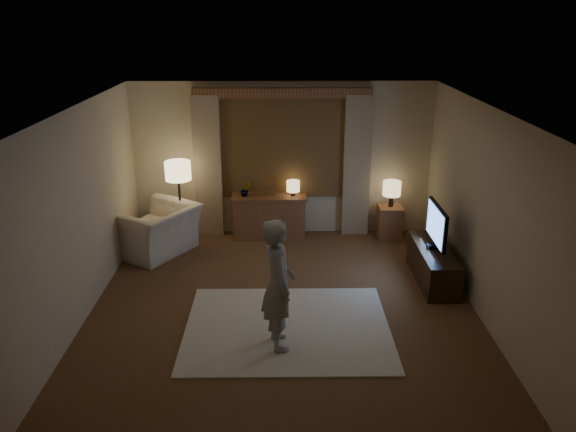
{
  "coord_description": "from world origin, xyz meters",
  "views": [
    {
      "loc": [
        -0.01,
        -6.44,
        3.69
      ],
      "look_at": [
        0.07,
        0.6,
        1.08
      ],
      "focal_mm": 35.0,
      "sensor_mm": 36.0,
      "label": 1
    }
  ],
  "objects_px": {
    "side_table": "(390,222)",
    "tv_stand": "(433,264)",
    "person": "(278,284)",
    "sideboard": "(270,218)",
    "armchair": "(156,230)"
  },
  "relations": [
    {
      "from": "person",
      "to": "sideboard",
      "type": "bearing_deg",
      "value": -9.1
    },
    {
      "from": "person",
      "to": "tv_stand",
      "type": "bearing_deg",
      "value": -65.17
    },
    {
      "from": "side_table",
      "to": "tv_stand",
      "type": "bearing_deg",
      "value": -78.56
    },
    {
      "from": "sideboard",
      "to": "person",
      "type": "height_order",
      "value": "person"
    },
    {
      "from": "tv_stand",
      "to": "side_table",
      "type": "bearing_deg",
      "value": 101.44
    },
    {
      "from": "armchair",
      "to": "side_table",
      "type": "distance_m",
      "value": 3.88
    },
    {
      "from": "sideboard",
      "to": "armchair",
      "type": "height_order",
      "value": "armchair"
    },
    {
      "from": "side_table",
      "to": "person",
      "type": "distance_m",
      "value": 3.81
    },
    {
      "from": "sideboard",
      "to": "armchair",
      "type": "distance_m",
      "value": 1.9
    },
    {
      "from": "side_table",
      "to": "sideboard",
      "type": "bearing_deg",
      "value": 178.6
    },
    {
      "from": "side_table",
      "to": "person",
      "type": "bearing_deg",
      "value": -119.84
    },
    {
      "from": "sideboard",
      "to": "armchair",
      "type": "xyz_separation_m",
      "value": [
        -1.79,
        -0.65,
        0.04
      ]
    },
    {
      "from": "sideboard",
      "to": "person",
      "type": "relative_size",
      "value": 0.77
    },
    {
      "from": "armchair",
      "to": "tv_stand",
      "type": "bearing_deg",
      "value": 108.61
    },
    {
      "from": "sideboard",
      "to": "person",
      "type": "xyz_separation_m",
      "value": [
        0.17,
        -3.33,
        0.45
      ]
    }
  ]
}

